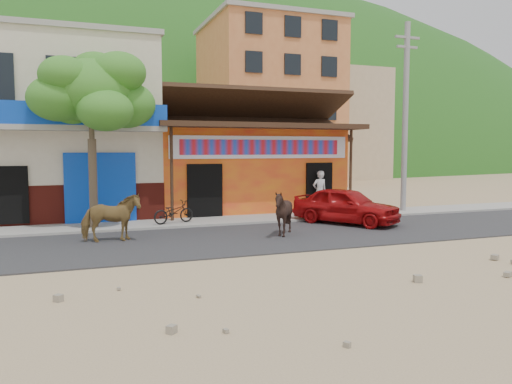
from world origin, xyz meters
The scene contains 15 objects.
ground centered at (0.00, 0.00, 0.00)m, with size 120.00×120.00×0.00m, color #9E825B.
road centered at (0.00, 2.50, 0.02)m, with size 60.00×5.00×0.04m, color #28282B.
sidewalk centered at (0.00, 6.00, 0.06)m, with size 60.00×2.00×0.12m, color gray.
dance_club centered at (2.00, 10.00, 1.80)m, with size 8.00×6.00×3.60m, color orange.
cafe_building centered at (-5.50, 10.00, 3.50)m, with size 7.00×6.00×7.00m, color beige.
apartment_front centered at (9.00, 24.00, 6.00)m, with size 9.00×9.00×12.00m, color #CC723F.
apartment_rear centered at (18.00, 30.00, 5.00)m, with size 8.00×8.00×10.00m, color tan.
hillside centered at (0.00, 70.00, 12.00)m, with size 100.00×40.00×24.00m, color #194C14.
tree centered at (-4.60, 5.80, 3.12)m, with size 3.00×3.00×6.00m, color #2D721E, non-canonical shape.
utility_pole centered at (8.20, 6.00, 4.12)m, with size 0.24×0.24×8.00m, color gray.
cow_tan centered at (-4.22, 3.19, 0.75)m, with size 0.77×1.69×1.43m, color olive.
cow_dark centered at (0.95, 2.36, 0.76)m, with size 1.17×1.31×1.45m, color black.
red_car centered at (4.16, 3.96, 0.71)m, with size 1.58×3.94×1.34m, color #A40B0D.
scooter centered at (-1.89, 5.67, 0.53)m, with size 0.54×1.55×0.81m, color black.
pedestrian centered at (4.50, 6.70, 1.00)m, with size 0.64×0.42×1.75m, color silver.
Camera 1 is at (-5.25, -11.98, 2.78)m, focal length 35.00 mm.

